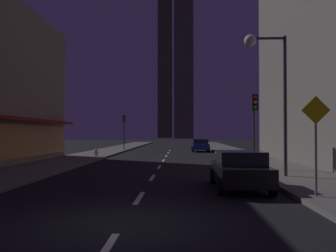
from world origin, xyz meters
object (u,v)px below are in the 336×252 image
car_parked_far (200,145)px  traffic_light_near_right (254,114)px  street_lamp_right (267,70)px  car_parked_near (240,170)px  pedestrian_crossing_sign (316,137)px  fire_hydrant_far_left (96,153)px  traffic_light_far_left (124,124)px

car_parked_far → traffic_light_near_right: bearing=-84.7°
street_lamp_right → car_parked_near: bearing=-121.0°
street_lamp_right → pedestrian_crossing_sign: 6.04m
pedestrian_crossing_sign → fire_hydrant_far_left: bearing=121.8°
traffic_light_far_left → street_lamp_right: 27.68m
traffic_light_far_left → street_lamp_right: size_ratio=0.64×
car_parked_near → fire_hydrant_far_left: (-9.50, 16.31, -0.29)m
car_parked_far → street_lamp_right: 24.39m
fire_hydrant_far_left → pedestrian_crossing_sign: 21.88m
fire_hydrant_far_left → car_parked_near: bearing=-59.8°
fire_hydrant_far_left → traffic_light_far_left: (0.40, 12.05, 2.74)m
traffic_light_near_right → traffic_light_far_left: 24.57m
car_parked_far → fire_hydrant_far_left: bearing=-131.9°
fire_hydrant_far_left → traffic_light_near_right: traffic_light_near_right is taller
car_parked_far → traffic_light_far_left: size_ratio=1.01×
car_parked_near → car_parked_far: bearing=90.0°
fire_hydrant_far_left → traffic_light_near_right: 15.36m
car_parked_far → pedestrian_crossing_sign: pedestrian_crossing_sign is taller
car_parked_near → pedestrian_crossing_sign: bearing=-48.3°
car_parked_far → street_lamp_right: street_lamp_right is taller
fire_hydrant_far_left → street_lamp_right: size_ratio=0.10×
street_lamp_right → pedestrian_crossing_sign: size_ratio=2.09×
traffic_light_near_right → pedestrian_crossing_sign: size_ratio=1.33×
street_lamp_right → pedestrian_crossing_sign: street_lamp_right is taller
car_parked_near → street_lamp_right: size_ratio=0.64×
car_parked_far → pedestrian_crossing_sign: (2.00, -29.15, 1.28)m
car_parked_near → traffic_light_far_left: size_ratio=1.01×
traffic_light_near_right → traffic_light_far_left: size_ratio=1.00×
traffic_light_far_left → traffic_light_near_right: bearing=-63.4°
fire_hydrant_far_left → pedestrian_crossing_sign: size_ratio=0.21×
traffic_light_near_right → street_lamp_right: street_lamp_right is taller
car_parked_near → fire_hydrant_far_left: car_parked_near is taller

